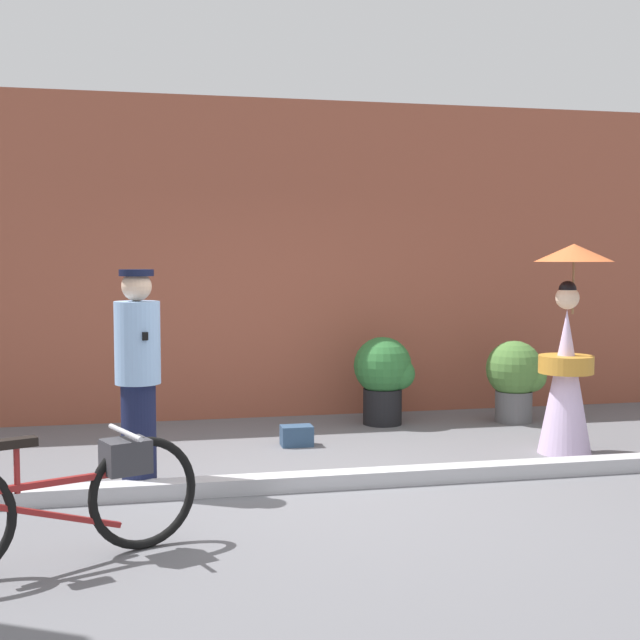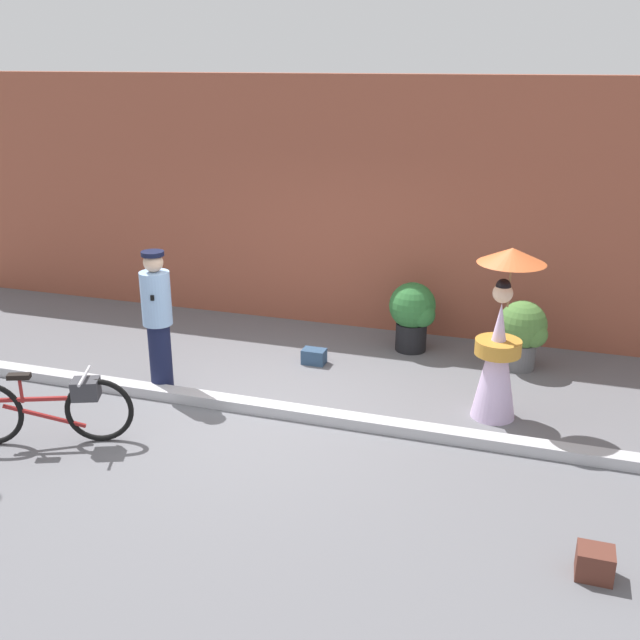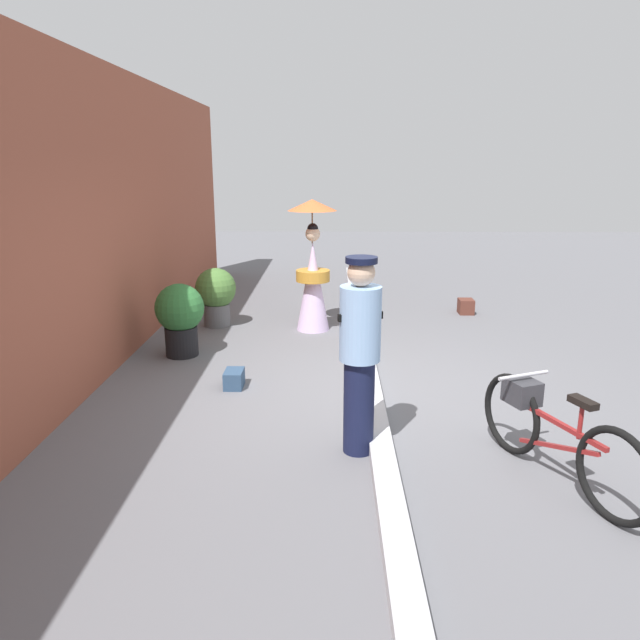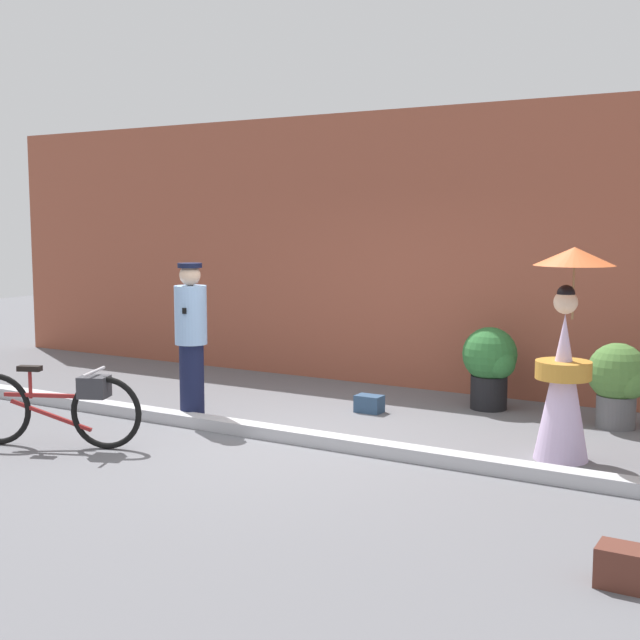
{
  "view_description": "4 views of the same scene",
  "coord_description": "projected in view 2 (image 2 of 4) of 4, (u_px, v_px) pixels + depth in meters",
  "views": [
    {
      "loc": [
        -1.34,
        -6.24,
        1.76
      ],
      "look_at": [
        0.13,
        0.64,
        1.25
      ],
      "focal_mm": 47.52,
      "sensor_mm": 36.0,
      "label": 1
    },
    {
      "loc": [
        2.85,
        -6.79,
        3.7
      ],
      "look_at": [
        0.45,
        0.62,
        0.93
      ],
      "focal_mm": 41.39,
      "sensor_mm": 36.0,
      "label": 2
    },
    {
      "loc": [
        -5.95,
        0.43,
        2.41
      ],
      "look_at": [
        -0.05,
        0.54,
        0.81
      ],
      "focal_mm": 32.96,
      "sensor_mm": 36.0,
      "label": 3
    },
    {
      "loc": [
        4.26,
        -6.71,
        2.11
      ],
      "look_at": [
        -0.02,
        0.59,
        1.12
      ],
      "focal_mm": 47.25,
      "sensor_mm": 36.0,
      "label": 4
    }
  ],
  "objects": [
    {
      "name": "bicycle_near_officer",
      "position": [
        51.0,
        407.0,
        7.39
      ],
      "size": [
        1.67,
        0.75,
        0.77
      ],
      "color": "black",
      "rests_on": "ground_plane"
    },
    {
      "name": "building_wall",
      "position": [
        345.0,
        204.0,
        10.43
      ],
      "size": [
        14.0,
        0.4,
        3.51
      ],
      "primitive_type": "cube",
      "color": "brown",
      "rests_on": "ground_plane"
    },
    {
      "name": "backpack_on_pavement",
      "position": [
        314.0,
        356.0,
        9.43
      ],
      "size": [
        0.3,
        0.2,
        0.19
      ],
      "color": "navy",
      "rests_on": "ground_plane"
    },
    {
      "name": "potted_plant_by_door",
      "position": [
        413.0,
        313.0,
        9.71
      ],
      "size": [
        0.63,
        0.61,
        0.93
      ],
      "color": "black",
      "rests_on": "ground_plane"
    },
    {
      "name": "sidewalk_curb",
      "position": [
        264.0,
        408.0,
        8.13
      ],
      "size": [
        14.0,
        0.2,
        0.12
      ],
      "primitive_type": "cube",
      "color": "#B2B2B7",
      "rests_on": "ground_plane"
    },
    {
      "name": "person_with_parasol",
      "position": [
        500.0,
        339.0,
        7.77
      ],
      "size": [
        0.7,
        0.7,
        1.89
      ],
      "color": "silver",
      "rests_on": "ground_plane"
    },
    {
      "name": "ground_plane",
      "position": [
        264.0,
        412.0,
        8.15
      ],
      "size": [
        30.0,
        30.0,
        0.0
      ],
      "primitive_type": "plane",
      "color": "slate"
    },
    {
      "name": "potted_plant_small",
      "position": [
        523.0,
        331.0,
        9.15
      ],
      "size": [
        0.62,
        0.61,
        0.88
      ],
      "color": "#59595B",
      "rests_on": "ground_plane"
    },
    {
      "name": "person_officer",
      "position": [
        158.0,
        318.0,
        8.42
      ],
      "size": [
        0.34,
        0.37,
        1.68
      ],
      "color": "#141938",
      "rests_on": "ground_plane"
    },
    {
      "name": "backpack_spare",
      "position": [
        595.0,
        563.0,
        5.53
      ],
      "size": [
        0.27,
        0.23,
        0.24
      ],
      "color": "#592D23",
      "rests_on": "ground_plane"
    }
  ]
}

